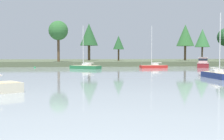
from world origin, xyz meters
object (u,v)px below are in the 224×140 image
at_px(sailboat_green, 85,68).
at_px(mooring_buoy_green, 35,68).
at_px(cruiser_maroon, 203,65).
at_px(sailboat_red, 154,67).
at_px(sailboat_navy, 218,77).

xyz_separation_m(sailboat_green, mooring_buoy_green, (-12.23, 6.80, -0.13)).
height_order(cruiser_maroon, mooring_buoy_green, cruiser_maroon).
height_order(sailboat_green, mooring_buoy_green, sailboat_green).
xyz_separation_m(cruiser_maroon, sailboat_green, (-30.18, -5.96, -0.35)).
relative_size(cruiser_maroon, mooring_buoy_green, 17.08).
bearing_deg(cruiser_maroon, sailboat_red, -165.09).
distance_m(cruiser_maroon, mooring_buoy_green, 42.42).
xyz_separation_m(sailboat_red, mooring_buoy_green, (-28.59, 4.52, -0.13)).
height_order(cruiser_maroon, sailboat_navy, sailboat_navy).
relative_size(sailboat_red, sailboat_navy, 1.14).
bearing_deg(mooring_buoy_green, sailboat_navy, -50.43).
height_order(sailboat_navy, sailboat_green, sailboat_green).
relative_size(sailboat_navy, sailboat_green, 0.89).
relative_size(sailboat_green, mooring_buoy_green, 19.41).
relative_size(cruiser_maroon, sailboat_navy, 0.98).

